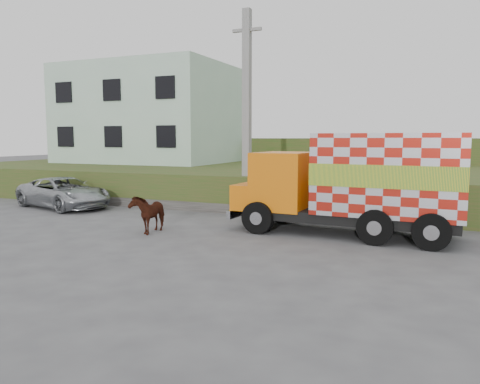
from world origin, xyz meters
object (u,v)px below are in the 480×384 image
at_px(utility_pole, 247,111).
at_px(suv, 64,193).
at_px(pedestrian, 315,156).
at_px(cargo_truck, 357,184).
at_px(cow, 149,213).

xyz_separation_m(utility_pole, suv, (-7.83, -1.85, -3.42)).
distance_m(utility_pole, pedestrian, 3.53).
relative_size(utility_pole, cargo_truck, 1.11).
height_order(suv, pedestrian, pedestrian).
xyz_separation_m(utility_pole, pedestrian, (2.30, 1.98, -1.81)).
bearing_deg(cow, pedestrian, 55.55).
xyz_separation_m(cow, suv, (-6.43, 3.03, 0.03)).
bearing_deg(pedestrian, utility_pole, 30.85).
relative_size(cargo_truck, suv, 1.52).
relative_size(cow, suv, 0.31).
distance_m(cargo_truck, cow, 6.64).
height_order(utility_pole, cargo_truck, utility_pole).
distance_m(utility_pole, cargo_truck, 6.10).
bearing_deg(cargo_truck, utility_pole, 152.83).
bearing_deg(cow, cargo_truck, 12.30).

